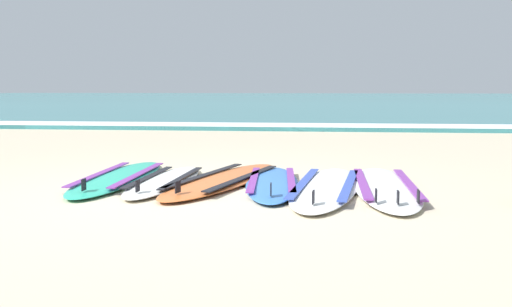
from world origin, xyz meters
TOP-DOWN VIEW (x-y plane):
  - ground_plane at (0.00, 0.00)m, footprint 80.00×80.00m
  - sea at (0.00, 37.58)m, footprint 80.00×60.00m
  - wave_foam_strip at (0.00, 8.24)m, footprint 80.00×1.33m
  - surfboard_0 at (-1.05, 0.70)m, footprint 0.62×2.46m
  - surfboard_1 at (-0.48, 0.53)m, footprint 0.62×2.08m
  - surfboard_2 at (0.14, 0.67)m, footprint 1.32×2.62m
  - surfboard_3 at (0.67, 0.54)m, footprint 0.68×2.21m
  - surfboard_4 at (1.23, 0.35)m, footprint 0.95×2.58m
  - surfboard_5 at (1.82, 0.42)m, footprint 0.69×2.54m

SIDE VIEW (x-z plane):
  - ground_plane at x=0.00m, z-range 0.00..0.00m
  - surfboard_2 at x=0.14m, z-range -0.05..0.13m
  - surfboard_4 at x=1.23m, z-range -0.05..0.13m
  - surfboard_0 at x=-1.05m, z-range -0.05..0.13m
  - surfboard_3 at x=0.67m, z-range -0.05..0.13m
  - surfboard_1 at x=-0.48m, z-range -0.05..0.13m
  - surfboard_5 at x=1.82m, z-range -0.05..0.13m
  - sea at x=0.00m, z-range 0.00..0.10m
  - wave_foam_strip at x=0.00m, z-range 0.00..0.11m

